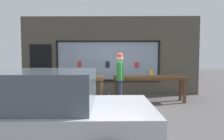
% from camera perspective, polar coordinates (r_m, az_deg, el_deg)
% --- Properties ---
extents(ground_plane, '(40.00, 40.00, 0.00)m').
position_cam_1_polar(ground_plane, '(7.00, -1.01, -9.77)').
color(ground_plane, '#474444').
extents(shopfront_facade, '(7.42, 0.29, 3.26)m').
position_cam_1_polar(shopfront_facade, '(9.20, -0.83, 3.62)').
color(shopfront_facade, '#4C473D').
rests_on(shopfront_facade, ground_plane).
extents(display_table_left, '(2.57, 0.68, 0.91)m').
position_cam_1_polar(display_table_left, '(7.88, -11.32, -2.94)').
color(display_table_left, brown).
rests_on(display_table_left, ground_plane).
extents(display_table_right, '(2.57, 0.69, 0.92)m').
position_cam_1_polar(display_table_right, '(7.80, 9.83, -2.89)').
color(display_table_right, brown).
rests_on(display_table_right, ground_plane).
extents(person_browsing, '(0.24, 0.68, 1.73)m').
position_cam_1_polar(person_browsing, '(7.17, 2.06, -1.15)').
color(person_browsing, '#2D334C').
rests_on(person_browsing, ground_plane).
extents(small_dog, '(0.32, 0.53, 0.45)m').
position_cam_1_polar(small_dog, '(7.06, -0.90, -7.17)').
color(small_dog, black).
rests_on(small_dog, ground_plane).
extents(sandwich_board_sign, '(0.57, 0.68, 1.02)m').
position_cam_1_polar(sandwich_board_sign, '(8.41, -26.34, -4.30)').
color(sandwich_board_sign, '#193F19').
rests_on(sandwich_board_sign, ground_plane).
extents(parked_car, '(4.43, 2.04, 1.41)m').
position_cam_1_polar(parked_car, '(3.88, -23.52, -10.03)').
color(parked_car, silver).
rests_on(parked_car, ground_plane).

